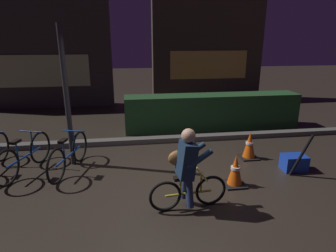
{
  "coord_description": "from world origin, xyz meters",
  "views": [
    {
      "loc": [
        -0.5,
        -4.27,
        2.43
      ],
      "look_at": [
        0.2,
        0.6,
        0.9
      ],
      "focal_mm": 30.3,
      "sensor_mm": 36.0,
      "label": 1
    }
  ],
  "objects": [
    {
      "name": "parked_bike_left_mid",
      "position": [
        -2.44,
        0.9,
        0.34
      ],
      "size": [
        0.58,
        1.55,
        0.74
      ],
      "rotation": [
        0.0,
        0.0,
        1.25
      ],
      "color": "black",
      "rests_on": "ground"
    },
    {
      "name": "cyclist",
      "position": [
        0.29,
        -0.64,
        0.63
      ],
      "size": [
        1.19,
        0.5,
        1.25
      ],
      "rotation": [
        0.0,
        0.0,
        0.1
      ],
      "color": "black",
      "rests_on": "ground"
    },
    {
      "name": "hedge_row",
      "position": [
        1.8,
        3.1,
        0.48
      ],
      "size": [
        4.8,
        0.7,
        0.95
      ],
      "primitive_type": "cube",
      "color": "#214723",
      "rests_on": "ground"
    },
    {
      "name": "traffic_cone_near",
      "position": [
        1.26,
        -0.1,
        0.27
      ],
      "size": [
        0.36,
        0.36,
        0.56
      ],
      "color": "black",
      "rests_on": "ground"
    },
    {
      "name": "street_post",
      "position": [
        -1.65,
        1.2,
        1.35
      ],
      "size": [
        0.1,
        0.1,
        2.69
      ],
      "primitive_type": "cylinder",
      "color": "#2D2D33",
      "rests_on": "ground"
    },
    {
      "name": "blue_crate",
      "position": [
        2.6,
        0.3,
        0.15
      ],
      "size": [
        0.45,
        0.34,
        0.3
      ],
      "primitive_type": "cube",
      "rotation": [
        0.0,
        0.0,
        -0.04
      ],
      "color": "#193DB7",
      "rests_on": "ground"
    },
    {
      "name": "ground_plane",
      "position": [
        0.0,
        0.0,
        0.0
      ],
      "size": [
        40.0,
        40.0,
        0.0
      ],
      "primitive_type": "plane",
      "color": "#2D261E"
    },
    {
      "name": "traffic_cone_far",
      "position": [
        1.98,
        0.96,
        0.28
      ],
      "size": [
        0.36,
        0.36,
        0.58
      ],
      "color": "black",
      "rests_on": "ground"
    },
    {
      "name": "sidewalk_curb",
      "position": [
        0.0,
        2.2,
        0.06
      ],
      "size": [
        12.0,
        0.24,
        0.12
      ],
      "primitive_type": "cube",
      "color": "#56544F",
      "rests_on": "ground"
    },
    {
      "name": "closed_umbrella",
      "position": [
        2.55,
        0.05,
        0.41
      ],
      "size": [
        0.33,
        0.17,
        0.82
      ],
      "primitive_type": "cylinder",
      "rotation": [
        0.0,
        0.34,
        5.9
      ],
      "color": "black",
      "rests_on": "ground"
    },
    {
      "name": "parked_bike_center_left",
      "position": [
        -1.65,
        0.87,
        0.33
      ],
      "size": [
        0.53,
        1.54,
        0.73
      ],
      "rotation": [
        0.0,
        0.0,
        1.3
      ],
      "color": "black",
      "rests_on": "ground"
    },
    {
      "name": "storefront_right",
      "position": [
        2.77,
        7.2,
        2.1
      ],
      "size": [
        4.47,
        0.54,
        4.21
      ],
      "color": "#42382D",
      "rests_on": "ground"
    },
    {
      "name": "storefront_left",
      "position": [
        -3.66,
        6.5,
        1.89
      ],
      "size": [
        5.27,
        0.54,
        3.8
      ],
      "color": "#383330",
      "rests_on": "ground"
    }
  ]
}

